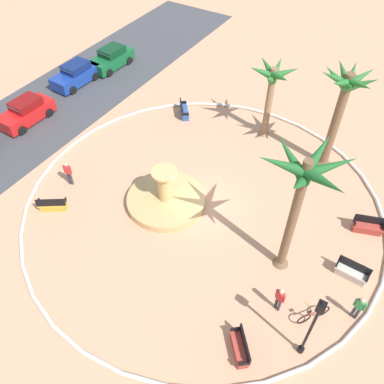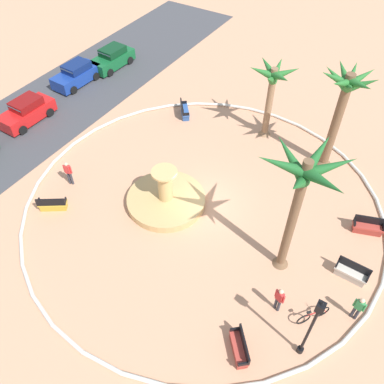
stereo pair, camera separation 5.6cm
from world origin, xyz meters
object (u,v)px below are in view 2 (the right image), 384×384
bench_west (53,205)px  bench_southwest (351,273)px  person_pedestrian_stroll (68,172)px  bicycle_red_frame (313,315)px  bench_southeast (239,348)px  parked_car_rightmost (112,58)px  parked_car_second (27,112)px  person_cyclist_photo (358,307)px  bench_east (368,227)px  person_cyclist_helmet (279,299)px  palm_tree_near_fountain (343,98)px  palm_tree_mid_plaza (301,188)px  fountain (166,199)px  palm_tree_by_curb (272,85)px  parked_car_third (76,75)px  bench_north (185,111)px  lamppost (312,325)px

bench_west → bench_southwest: bearing=-74.2°
person_pedestrian_stroll → bicycle_red_frame: bearing=-92.7°
bench_southeast → parked_car_rightmost: 25.91m
parked_car_second → person_cyclist_photo: bearing=-96.5°
bench_east → bicycle_red_frame: 6.51m
person_cyclist_helmet → palm_tree_near_fountain: bearing=7.9°
palm_tree_near_fountain → palm_tree_mid_plaza: bearing=-175.4°
fountain → palm_tree_by_curb: palm_tree_by_curb is taller
parked_car_rightmost → fountain: bearing=-129.8°
person_pedestrian_stroll → palm_tree_by_curb: bearing=-36.6°
parked_car_second → bicycle_red_frame: bearing=-99.7°
person_cyclist_photo → bench_west: bearing=98.4°
bench_southwest → parked_car_third: bearing=75.1°
bench_west → bench_southeast: size_ratio=1.04×
person_pedestrian_stroll → parked_car_rightmost: size_ratio=0.42×
palm_tree_near_fountain → bicycle_red_frame: size_ratio=4.69×
parked_car_third → bench_north: bearing=-85.1°
palm_tree_mid_plaza → bench_east: size_ratio=4.34×
parked_car_third → fountain: bearing=-117.6°
bench_west → bench_southwest: same height
fountain → parked_car_rightmost: (10.56, 12.69, 0.44)m
palm_tree_by_curb → bench_east: palm_tree_by_curb is taller
fountain → bench_southeast: size_ratio=2.95×
person_pedestrian_stroll → parked_car_second: bearing=66.0°
palm_tree_mid_plaza → bench_southeast: 7.31m
bench_southwest → parked_car_rightmost: bearing=66.9°
lamppost → bench_east: bearing=-4.6°
palm_tree_near_fountain → person_cyclist_photo: palm_tree_near_fountain is taller
fountain → bicycle_red_frame: bearing=-104.2°
person_pedestrian_stroll → palm_tree_mid_plaza: bearing=-84.1°
parked_car_third → palm_tree_mid_plaza: bearing=-109.7°
bicycle_red_frame → parked_car_rightmost: bearing=59.8°
person_cyclist_photo → parked_car_third: (8.38, 24.72, -0.13)m
person_cyclist_photo → parked_car_second: 24.35m
bench_north → lamppost: size_ratio=0.36×
palm_tree_mid_plaza → person_cyclist_photo: 6.16m
parked_car_rightmost → parked_car_third: bearing=168.4°
bicycle_red_frame → person_cyclist_photo: 2.00m
bench_north → person_cyclist_helmet: bearing=-131.9°
person_cyclist_helmet → person_cyclist_photo: size_ratio=1.02×
palm_tree_mid_plaza → parked_car_second: 20.82m
fountain → bench_north: size_ratio=2.92×
bench_west → bicycle_red_frame: size_ratio=1.14×
parked_car_third → bench_west: bearing=-142.8°
parked_car_rightmost → bench_southeast: bearing=-128.5°
bicycle_red_frame → person_cyclist_helmet: size_ratio=0.85×
fountain → palm_tree_by_curb: (8.92, -2.13, 3.50)m
bench_southwest → person_cyclist_photo: person_cyclist_photo is taller
fountain → bench_southeast: fountain is taller
lamppost → person_pedestrian_stroll: bearing=81.3°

